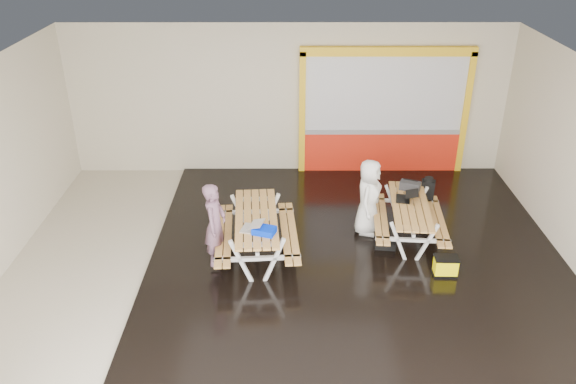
{
  "coord_description": "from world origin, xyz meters",
  "views": [
    {
      "loc": [
        -0.02,
        -8.6,
        5.88
      ],
      "look_at": [
        0.0,
        0.9,
        1.0
      ],
      "focal_mm": 35.8,
      "sensor_mm": 36.0,
      "label": 1
    }
  ],
  "objects_px": {
    "person_right": "(369,197)",
    "fluke_bag": "(445,266)",
    "person_left": "(215,224)",
    "picnic_table_left": "(256,226)",
    "laptop_right": "(406,197)",
    "laptop_left": "(252,227)",
    "picnic_table_right": "(409,213)",
    "blue_pouch": "(264,230)",
    "toolbox": "(410,186)",
    "dark_case": "(385,243)",
    "backpack": "(428,188)"
  },
  "relations": [
    {
      "from": "laptop_right",
      "to": "backpack",
      "type": "height_order",
      "value": "laptop_right"
    },
    {
      "from": "person_right",
      "to": "toolbox",
      "type": "height_order",
      "value": "person_right"
    },
    {
      "from": "picnic_table_right",
      "to": "dark_case",
      "type": "xyz_separation_m",
      "value": [
        -0.47,
        -0.32,
        -0.47
      ]
    },
    {
      "from": "picnic_table_right",
      "to": "person_left",
      "type": "distance_m",
      "value": 3.67
    },
    {
      "from": "person_left",
      "to": "laptop_right",
      "type": "xyz_separation_m",
      "value": [
        3.5,
        1.11,
        -0.05
      ]
    },
    {
      "from": "person_right",
      "to": "backpack",
      "type": "distance_m",
      "value": 1.4
    },
    {
      "from": "laptop_left",
      "to": "fluke_bag",
      "type": "bearing_deg",
      "value": -3.39
    },
    {
      "from": "backpack",
      "to": "fluke_bag",
      "type": "xyz_separation_m",
      "value": [
        -0.08,
        -2.02,
        -0.49
      ]
    },
    {
      "from": "laptop_right",
      "to": "dark_case",
      "type": "relative_size",
      "value": 1.23
    },
    {
      "from": "dark_case",
      "to": "fluke_bag",
      "type": "xyz_separation_m",
      "value": [
        0.9,
        -0.89,
        0.1
      ]
    },
    {
      "from": "laptop_left",
      "to": "laptop_right",
      "type": "bearing_deg",
      "value": 22.9
    },
    {
      "from": "backpack",
      "to": "fluke_bag",
      "type": "distance_m",
      "value": 2.08
    },
    {
      "from": "picnic_table_left",
      "to": "picnic_table_right",
      "type": "xyz_separation_m",
      "value": [
        2.86,
        0.57,
        -0.05
      ]
    },
    {
      "from": "blue_pouch",
      "to": "fluke_bag",
      "type": "distance_m",
      "value": 3.2
    },
    {
      "from": "laptop_right",
      "to": "backpack",
      "type": "relative_size",
      "value": 1.04
    },
    {
      "from": "picnic_table_right",
      "to": "fluke_bag",
      "type": "xyz_separation_m",
      "value": [
        0.43,
        -1.21,
        -0.38
      ]
    },
    {
      "from": "person_left",
      "to": "laptop_right",
      "type": "distance_m",
      "value": 3.67
    },
    {
      "from": "laptop_left",
      "to": "fluke_bag",
      "type": "xyz_separation_m",
      "value": [
        3.34,
        -0.2,
        -0.68
      ]
    },
    {
      "from": "picnic_table_left",
      "to": "backpack",
      "type": "height_order",
      "value": "backpack"
    },
    {
      "from": "picnic_table_left",
      "to": "dark_case",
      "type": "bearing_deg",
      "value": 5.99
    },
    {
      "from": "laptop_right",
      "to": "toolbox",
      "type": "relative_size",
      "value": 1.08
    },
    {
      "from": "toolbox",
      "to": "dark_case",
      "type": "bearing_deg",
      "value": -121.54
    },
    {
      "from": "backpack",
      "to": "picnic_table_left",
      "type": "bearing_deg",
      "value": -157.65
    },
    {
      "from": "picnic_table_right",
      "to": "blue_pouch",
      "type": "xyz_separation_m",
      "value": [
        -2.69,
        -1.14,
        0.31
      ]
    },
    {
      "from": "picnic_table_right",
      "to": "fluke_bag",
      "type": "distance_m",
      "value": 1.34
    },
    {
      "from": "blue_pouch",
      "to": "toolbox",
      "type": "distance_m",
      "value": 3.3
    },
    {
      "from": "laptop_right",
      "to": "dark_case",
      "type": "distance_m",
      "value": 0.98
    },
    {
      "from": "dark_case",
      "to": "laptop_left",
      "type": "bearing_deg",
      "value": -164.19
    },
    {
      "from": "person_right",
      "to": "laptop_left",
      "type": "distance_m",
      "value": 2.49
    },
    {
      "from": "toolbox",
      "to": "backpack",
      "type": "height_order",
      "value": "toolbox"
    },
    {
      "from": "backpack",
      "to": "fluke_bag",
      "type": "relative_size",
      "value": 1.08
    },
    {
      "from": "blue_pouch",
      "to": "fluke_bag",
      "type": "height_order",
      "value": "blue_pouch"
    },
    {
      "from": "picnic_table_right",
      "to": "fluke_bag",
      "type": "relative_size",
      "value": 4.94
    },
    {
      "from": "person_left",
      "to": "dark_case",
      "type": "height_order",
      "value": "person_left"
    },
    {
      "from": "laptop_right",
      "to": "blue_pouch",
      "type": "distance_m",
      "value": 2.96
    },
    {
      "from": "picnic_table_right",
      "to": "blue_pouch",
      "type": "bearing_deg",
      "value": -157.09
    },
    {
      "from": "picnic_table_left",
      "to": "laptop_right",
      "type": "height_order",
      "value": "laptop_right"
    },
    {
      "from": "blue_pouch",
      "to": "person_right",
      "type": "bearing_deg",
      "value": 35.29
    },
    {
      "from": "laptop_right",
      "to": "picnic_table_left",
      "type": "bearing_deg",
      "value": -164.7
    },
    {
      "from": "person_left",
      "to": "fluke_bag",
      "type": "bearing_deg",
      "value": -81.77
    },
    {
      "from": "person_left",
      "to": "laptop_right",
      "type": "bearing_deg",
      "value": -59.88
    },
    {
      "from": "picnic_table_right",
      "to": "person_left",
      "type": "relative_size",
      "value": 1.34
    },
    {
      "from": "person_right",
      "to": "fluke_bag",
      "type": "height_order",
      "value": "person_right"
    },
    {
      "from": "picnic_table_right",
      "to": "laptop_right",
      "type": "bearing_deg",
      "value": 103.42
    },
    {
      "from": "person_left",
      "to": "dark_case",
      "type": "xyz_separation_m",
      "value": [
        3.07,
        0.59,
        -0.76
      ]
    },
    {
      "from": "laptop_right",
      "to": "person_right",
      "type": "bearing_deg",
      "value": 177.07
    },
    {
      "from": "person_left",
      "to": "person_right",
      "type": "bearing_deg",
      "value": -55.17
    },
    {
      "from": "blue_pouch",
      "to": "backpack",
      "type": "xyz_separation_m",
      "value": [
        3.2,
        1.95,
        -0.19
      ]
    },
    {
      "from": "picnic_table_left",
      "to": "laptop_right",
      "type": "xyz_separation_m",
      "value": [
        2.81,
        0.77,
        0.19
      ]
    },
    {
      "from": "picnic_table_left",
      "to": "fluke_bag",
      "type": "relative_size",
      "value": 5.34
    }
  ]
}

